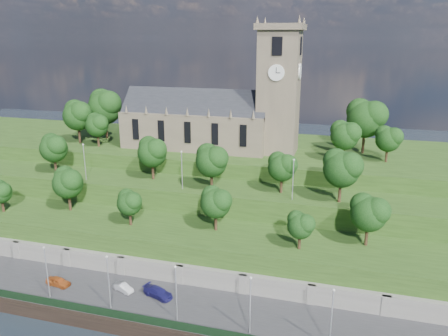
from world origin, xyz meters
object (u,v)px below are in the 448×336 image
(church, at_px, (218,114))
(car_right, at_px, (158,292))
(car_middle, at_px, (123,288))
(car_left, at_px, (58,282))

(church, relative_size, car_right, 8.06)
(car_middle, height_order, car_right, car_right)
(car_right, bearing_deg, car_middle, 109.47)
(church, distance_m, car_left, 47.07)
(church, xyz_separation_m, car_right, (2.46, -39.07, -19.83))
(church, relative_size, car_middle, 10.99)
(car_left, xyz_separation_m, car_middle, (10.33, 1.35, -0.10))
(church, height_order, car_middle, church)
(car_right, bearing_deg, car_left, 113.81)
(car_middle, xyz_separation_m, car_right, (5.63, 0.08, 0.12))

